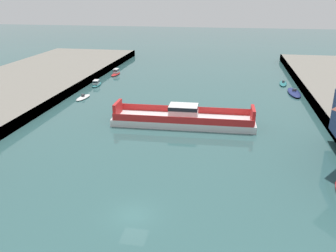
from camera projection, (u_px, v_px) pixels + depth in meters
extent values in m
plane|color=#335B5B|center=(133.00, 215.00, 34.23)|extent=(400.00, 400.00, 0.00)
cube|color=#4C4742|center=(20.00, 122.00, 56.23)|extent=(0.30, 140.00, 1.79)
cube|color=silver|center=(183.00, 121.00, 57.69)|extent=(22.99, 6.29, 1.10)
cube|color=red|center=(185.00, 109.00, 59.91)|extent=(21.94, 0.65, 1.10)
cube|color=red|center=(181.00, 120.00, 54.70)|extent=(21.94, 0.65, 1.10)
cube|color=silver|center=(183.00, 112.00, 57.12)|extent=(4.65, 3.27, 2.17)
cube|color=black|center=(183.00, 107.00, 56.86)|extent=(4.69, 3.31, 0.60)
cube|color=red|center=(253.00, 115.00, 55.59)|extent=(0.60, 4.03, 2.20)
cube|color=red|center=(118.00, 108.00, 58.63)|extent=(0.60, 4.03, 2.20)
ellipsoid|color=navy|center=(294.00, 93.00, 75.17)|extent=(2.58, 8.20, 0.60)
cube|color=#4C4C51|center=(294.00, 90.00, 74.98)|extent=(0.82, 0.43, 0.50)
ellipsoid|color=white|center=(83.00, 97.00, 72.00)|extent=(2.12, 5.08, 0.40)
cube|color=#4C4C51|center=(83.00, 95.00, 71.84)|extent=(0.61, 0.46, 0.50)
ellipsoid|color=red|center=(116.00, 74.00, 92.65)|extent=(1.62, 5.41, 0.45)
cube|color=silver|center=(116.00, 71.00, 92.75)|extent=(1.11, 1.90, 1.07)
cube|color=black|center=(116.00, 70.00, 92.71)|extent=(1.15, 1.95, 0.32)
ellipsoid|color=#237075|center=(283.00, 83.00, 83.01)|extent=(2.29, 5.80, 0.43)
cube|color=#4C4C51|center=(283.00, 82.00, 82.85)|extent=(0.62, 0.46, 0.50)
ellipsoid|color=#237075|center=(97.00, 85.00, 81.98)|extent=(1.86, 4.95, 0.41)
cube|color=silver|center=(96.00, 82.00, 81.40)|extent=(1.20, 1.76, 0.96)
cube|color=black|center=(96.00, 82.00, 81.36)|extent=(1.23, 1.82, 0.29)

